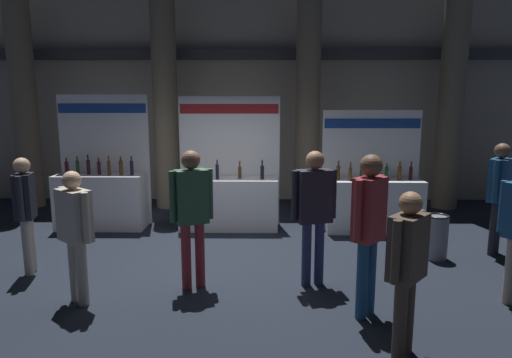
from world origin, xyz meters
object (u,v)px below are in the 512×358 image
(exhibitor_booth_0, at_px, (102,195))
(visitor_2, at_px, (499,188))
(trash_bin, at_px, (437,237))
(visitor_8, at_px, (407,260))
(exhibitor_booth_1, at_px, (229,197))
(visitor_0, at_px, (192,207))
(visitor_3, at_px, (25,207))
(visitor_9, at_px, (314,205))
(exhibitor_booth_2, at_px, (373,200))
(visitor_6, at_px, (75,225))
(visitor_4, at_px, (369,221))

(exhibitor_booth_0, bearing_deg, visitor_2, -12.03)
(trash_bin, height_order, visitor_8, visitor_8)
(exhibitor_booth_1, relative_size, visitor_2, 1.42)
(visitor_0, relative_size, visitor_3, 1.09)
(exhibitor_booth_0, bearing_deg, visitor_8, -44.37)
(exhibitor_booth_0, relative_size, visitor_0, 1.42)
(visitor_3, relative_size, visitor_9, 0.92)
(exhibitor_booth_2, distance_m, visitor_6, 5.28)
(exhibitor_booth_1, height_order, visitor_8, exhibitor_booth_1)
(exhibitor_booth_1, height_order, exhibitor_booth_2, exhibitor_booth_1)
(trash_bin, distance_m, visitor_4, 2.53)
(exhibitor_booth_0, height_order, visitor_2, exhibitor_booth_0)
(exhibitor_booth_0, height_order, visitor_9, exhibitor_booth_0)
(visitor_4, distance_m, visitor_6, 3.35)
(visitor_0, relative_size, visitor_2, 1.01)
(trash_bin, height_order, visitor_0, visitor_0)
(visitor_2, bearing_deg, visitor_9, 153.94)
(visitor_0, bearing_deg, visitor_8, 120.97)
(exhibitor_booth_1, height_order, visitor_0, exhibitor_booth_1)
(visitor_0, bearing_deg, exhibitor_booth_2, -162.71)
(visitor_2, relative_size, visitor_6, 1.10)
(visitor_4, bearing_deg, visitor_0, 113.98)
(trash_bin, relative_size, visitor_0, 0.38)
(trash_bin, height_order, visitor_6, visitor_6)
(visitor_6, xyz_separation_m, visitor_8, (3.51, -1.06, -0.02))
(trash_bin, distance_m, visitor_9, 2.37)
(trash_bin, distance_m, visitor_6, 5.14)
(visitor_2, bearing_deg, exhibitor_booth_0, 119.63)
(visitor_0, height_order, visitor_2, visitor_0)
(exhibitor_booth_0, bearing_deg, exhibitor_booth_1, -0.08)
(exhibitor_booth_1, bearing_deg, exhibitor_booth_0, 179.92)
(exhibitor_booth_1, relative_size, visitor_8, 1.58)
(trash_bin, bearing_deg, visitor_0, -162.53)
(trash_bin, xyz_separation_m, visitor_6, (-4.85, -1.59, 0.61))
(visitor_4, bearing_deg, visitor_8, -123.01)
(visitor_2, height_order, visitor_4, visitor_4)
(visitor_2, bearing_deg, visitor_0, 148.00)
(visitor_0, bearing_deg, exhibitor_booth_1, -119.87)
(trash_bin, distance_m, visitor_2, 1.24)
(visitor_8, relative_size, visitor_9, 0.89)
(visitor_3, distance_m, visitor_9, 3.94)
(exhibitor_booth_1, xyz_separation_m, visitor_4, (1.78, -3.52, 0.49))
(exhibitor_booth_2, distance_m, trash_bin, 1.66)
(visitor_0, distance_m, visitor_2, 4.75)
(exhibitor_booth_1, distance_m, visitor_9, 3.00)
(exhibitor_booth_0, height_order, visitor_6, exhibitor_booth_0)
(exhibitor_booth_0, height_order, exhibitor_booth_1, exhibitor_booth_0)
(visitor_4, bearing_deg, exhibitor_booth_2, 29.20)
(visitor_0, height_order, visitor_6, visitor_0)
(visitor_2, height_order, visitor_9, visitor_9)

